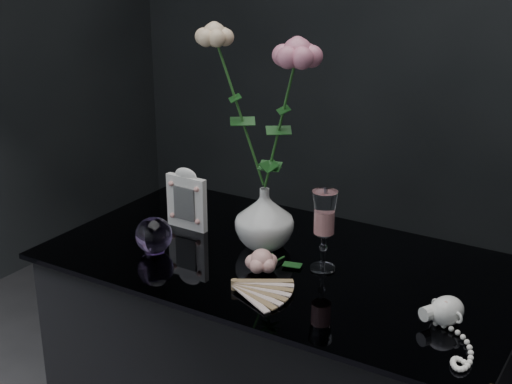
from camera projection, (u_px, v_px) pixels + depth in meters
The scene contains 8 objects.
vase at pixel (264, 218), 1.63m from camera, with size 0.14×0.14×0.14m, color silver.
wine_glass at pixel (324, 231), 1.52m from camera, with size 0.05×0.05×0.18m, color white, non-canonical shape.
picture_frame at pixel (187, 198), 1.74m from camera, with size 0.12×0.09×0.16m, color white, non-canonical shape.
paperweight at pixel (154, 235), 1.61m from camera, with size 0.08×0.08×0.08m, color #916FB5, non-canonical shape.
paper_fan at pixel (235, 284), 1.45m from camera, with size 0.24×0.19×0.03m, color #FDEECB, non-canonical shape.
loose_rose at pixel (262, 261), 1.52m from camera, with size 0.12×0.15×0.05m, color #F3A79D, non-canonical shape.
pearl_jar at pixel (447, 310), 1.32m from camera, with size 0.19×0.20×0.06m, color white, non-canonical shape.
roses at pixel (260, 101), 1.54m from camera, with size 0.26×0.12×0.41m.
Camera 1 is at (0.70, -1.22, 1.45)m, focal length 50.00 mm.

